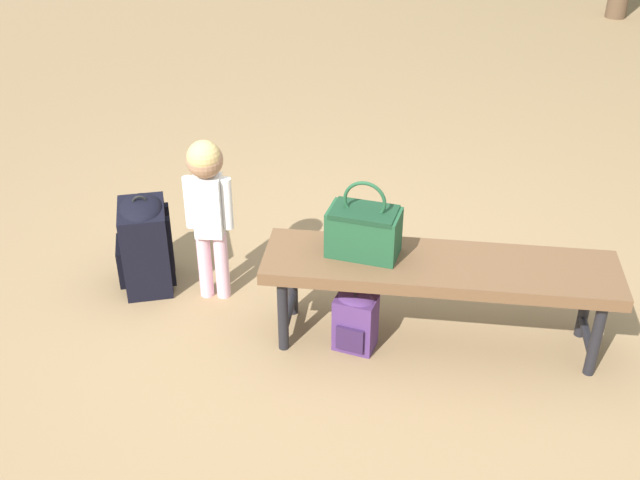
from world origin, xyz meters
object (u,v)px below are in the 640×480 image
(handbag, at_px, (364,230))
(backpack_large, at_px, (145,241))
(child_standing, at_px, (208,196))
(backpack_small, at_px, (355,319))
(park_bench, at_px, (440,273))

(handbag, height_order, backpack_large, handbag)
(child_standing, relative_size, backpack_small, 2.76)
(handbag, distance_m, child_standing, 0.80)
(handbag, bearing_deg, backpack_large, -3.94)
(park_bench, distance_m, child_standing, 1.16)
(park_bench, relative_size, backpack_large, 3.09)
(handbag, distance_m, backpack_small, 0.43)
(park_bench, relative_size, handbag, 4.46)
(backpack_large, bearing_deg, handbag, 176.06)
(backpack_large, bearing_deg, backpack_small, 170.38)
(park_bench, height_order, handbag, handbag)
(child_standing, bearing_deg, park_bench, 176.98)
(park_bench, distance_m, backpack_large, 1.52)
(handbag, bearing_deg, backpack_small, 90.68)
(handbag, xyz_separation_m, child_standing, (0.79, -0.09, 0.00))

